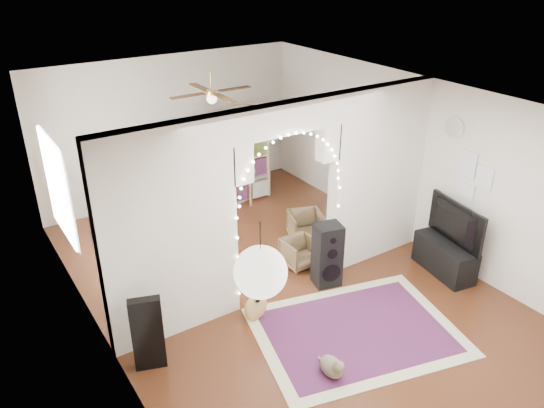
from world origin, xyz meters
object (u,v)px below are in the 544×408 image
acoustic_guitar (256,296)px  floor_speaker (327,255)px  media_console (445,257)px  bookcase (225,160)px  dining_chair_right (306,226)px  dining_table (218,170)px  dining_chair_left (300,252)px

acoustic_guitar → floor_speaker: 1.31m
media_console → bookcase: bearing=121.9°
media_console → dining_chair_right: media_console is taller
floor_speaker → dining_table: (-0.04, 3.18, 0.21)m
dining_chair_left → dining_chair_right: (0.54, 0.58, 0.02)m
dining_table → media_console: bearing=-55.2°
floor_speaker → dining_chair_left: (-0.03, 0.60, -0.25)m
acoustic_guitar → dining_table: bearing=50.5°
media_console → bookcase: (-1.55, 3.86, 0.62)m
dining_table → dining_chair_right: bearing=-63.2°
acoustic_guitar → bookcase: size_ratio=0.49×
dining_chair_left → media_console: bearing=-37.9°
floor_speaker → bookcase: bearing=102.4°
media_console → floor_speaker: bearing=166.1°
acoustic_guitar → floor_speaker: size_ratio=0.90×
floor_speaker → dining_chair_left: 0.65m
acoustic_guitar → dining_chair_left: (1.26, 0.76, -0.15)m
acoustic_guitar → dining_chair_right: size_ratio=1.58×
acoustic_guitar → media_console: bearing=-29.9°
dining_chair_left → bookcase: bearing=87.7°
media_console → dining_chair_left: media_console is taller
acoustic_guitar → media_console: size_ratio=0.85×
floor_speaker → dining_chair_right: floor_speaker is taller
bookcase → floor_speaker: bearing=-106.8°
media_console → dining_chair_right: bearing=130.8°
floor_speaker → acoustic_guitar: bearing=-158.8°
media_console → dining_table: 4.28m
media_console → acoustic_guitar: bearing=179.1°
bookcase → acoustic_guitar: bearing=-127.9°
bookcase → media_console: bearing=-83.2°
bookcase → dining_chair_left: 2.61m
floor_speaker → dining_chair_right: 1.31m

